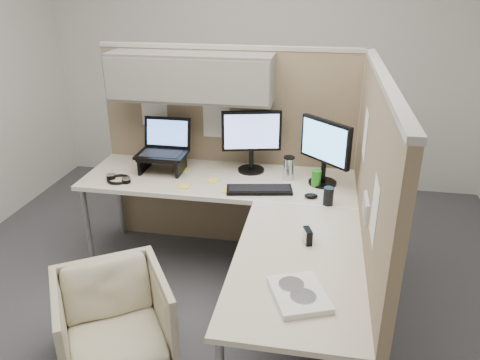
% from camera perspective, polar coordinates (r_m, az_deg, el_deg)
% --- Properties ---
extents(ground, '(4.50, 4.50, 0.00)m').
position_cam_1_polar(ground, '(3.34, -2.55, -15.12)').
color(ground, '#3C3B40').
rests_on(ground, ground).
extents(partition_back, '(2.00, 0.36, 1.63)m').
position_cam_1_polar(partition_back, '(3.60, -3.32, 7.59)').
color(partition_back, '#8B765B').
rests_on(partition_back, ground).
extents(partition_right, '(0.07, 2.03, 1.63)m').
position_cam_1_polar(partition_right, '(2.79, 15.21, -4.32)').
color(partition_right, '#8B765B').
rests_on(partition_right, ground).
extents(desk, '(2.00, 1.98, 0.73)m').
position_cam_1_polar(desk, '(3.05, 0.04, -3.76)').
color(desk, beige).
rests_on(desk, ground).
extents(office_chair, '(0.81, 0.80, 0.62)m').
position_cam_1_polar(office_chair, '(2.85, -15.20, -15.89)').
color(office_chair, beige).
rests_on(office_chair, ground).
extents(monitor_left, '(0.44, 0.20, 0.47)m').
position_cam_1_polar(monitor_left, '(3.46, 1.41, 5.35)').
color(monitor_left, black).
rests_on(monitor_left, desk).
extents(monitor_right, '(0.34, 0.33, 0.47)m').
position_cam_1_polar(monitor_right, '(3.28, 10.32, 3.95)').
color(monitor_right, black).
rests_on(monitor_right, desk).
extents(laptop_station, '(0.36, 0.31, 0.38)m').
position_cam_1_polar(laptop_station, '(3.57, -9.33, 3.40)').
color(laptop_station, black).
rests_on(laptop_station, desk).
extents(keyboard, '(0.47, 0.23, 0.02)m').
position_cam_1_polar(keyboard, '(3.21, 2.36, -1.19)').
color(keyboard, black).
rests_on(keyboard, desk).
extents(mouse, '(0.10, 0.07, 0.03)m').
position_cam_1_polar(mouse, '(3.15, 8.66, -1.91)').
color(mouse, black).
rests_on(mouse, desk).
extents(travel_mug, '(0.08, 0.08, 0.17)m').
position_cam_1_polar(travel_mug, '(3.39, 5.97, 1.47)').
color(travel_mug, silver).
rests_on(travel_mug, desk).
extents(soda_can_green, '(0.07, 0.07, 0.12)m').
position_cam_1_polar(soda_can_green, '(3.05, 10.73, -1.96)').
color(soda_can_green, black).
rests_on(soda_can_green, desk).
extents(soda_can_silver, '(0.07, 0.07, 0.12)m').
position_cam_1_polar(soda_can_silver, '(3.31, 9.28, 0.19)').
color(soda_can_silver, '#268C1E').
rests_on(soda_can_silver, desk).
extents(sticky_note_c, '(0.10, 0.10, 0.01)m').
position_cam_1_polar(sticky_note_c, '(3.59, -6.83, 1.27)').
color(sticky_note_c, yellow).
rests_on(sticky_note_c, desk).
extents(sticky_note_d, '(0.09, 0.09, 0.01)m').
position_cam_1_polar(sticky_note_d, '(3.38, -3.33, -0.08)').
color(sticky_note_d, yellow).
rests_on(sticky_note_d, desk).
extents(sticky_note_b, '(0.09, 0.09, 0.01)m').
position_cam_1_polar(sticky_note_b, '(3.21, -1.41, -1.37)').
color(sticky_note_b, yellow).
rests_on(sticky_note_b, desk).
extents(sticky_note_a, '(0.08, 0.08, 0.01)m').
position_cam_1_polar(sticky_note_a, '(3.30, -6.79, -0.78)').
color(sticky_note_a, yellow).
rests_on(sticky_note_a, desk).
extents(headphones, '(0.21, 0.21, 0.03)m').
position_cam_1_polar(headphones, '(3.49, -14.59, 0.11)').
color(headphones, black).
rests_on(headphones, desk).
extents(paper_stack, '(0.33, 0.36, 0.03)m').
position_cam_1_polar(paper_stack, '(2.22, 7.19, -13.65)').
color(paper_stack, white).
rests_on(paper_stack, desk).
extents(desk_clock, '(0.06, 0.09, 0.09)m').
position_cam_1_polar(desk_clock, '(2.62, 8.22, -6.78)').
color(desk_clock, black).
rests_on(desk_clock, desk).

